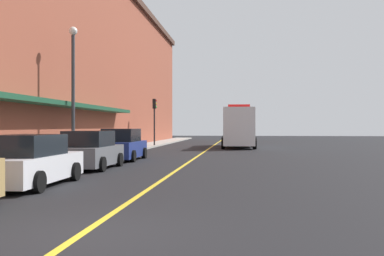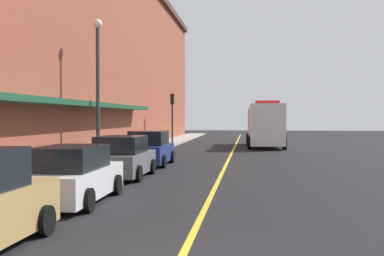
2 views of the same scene
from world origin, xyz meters
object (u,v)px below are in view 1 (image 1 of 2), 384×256
parking_meter_0 (36,147)px  traffic_light_near (154,113)px  parked_car_2 (90,151)px  parked_car_3 (122,145)px  box_truck (238,128)px  street_lamp_left (73,78)px  parked_car_1 (30,162)px

parking_meter_0 → traffic_light_near: size_ratio=0.31×
parked_car_2 → parked_car_3: parked_car_3 is taller
box_truck → parked_car_3: bearing=-23.1°
parked_car_3 → street_lamp_left: street_lamp_left is taller
box_truck → parked_car_1: bearing=-14.7°
parked_car_3 → street_lamp_left: 4.59m
parked_car_2 → parking_meter_0: 2.75m
parked_car_2 → box_truck: bearing=-16.8°
parked_car_2 → parking_meter_0: parked_car_2 is taller
traffic_light_near → parking_meter_0: bearing=-90.2°
box_truck → street_lamp_left: (-8.41, -17.95, 2.63)m
parked_car_2 → street_lamp_left: street_lamp_left is taller
parked_car_1 → parked_car_3: parked_car_3 is taller
parked_car_2 → traffic_light_near: 21.23m
parked_car_2 → parked_car_1: bearing=-179.1°
parked_car_1 → street_lamp_left: street_lamp_left is taller
parked_car_2 → traffic_light_near: bearing=3.8°
traffic_light_near → street_lamp_left: bearing=-92.1°
parked_car_1 → traffic_light_near: 26.91m
parking_meter_0 → parked_car_2: bearing=59.0°
box_truck → traffic_light_near: size_ratio=2.22×
parked_car_2 → traffic_light_near: size_ratio=0.97×
street_lamp_left → parking_meter_0: bearing=-83.6°
parking_meter_0 → traffic_light_near: traffic_light_near is taller
traffic_light_near → parked_car_2: bearing=-86.3°
parked_car_3 → box_truck: size_ratio=0.46×
parked_car_1 → parked_car_3: (-0.01, 10.76, 0.05)m
parked_car_1 → parking_meter_0: parked_car_1 is taller
parking_meter_0 → box_truck: bearing=71.5°
parked_car_2 → parking_meter_0: bearing=149.2°
parked_car_3 → street_lamp_left: size_ratio=0.63×
street_lamp_left → parked_car_3: bearing=44.1°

